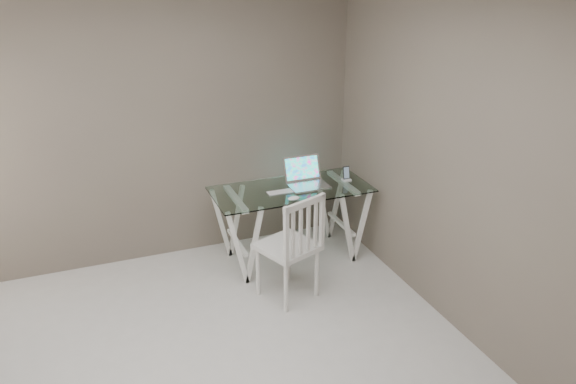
{
  "coord_description": "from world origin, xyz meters",
  "views": [
    {
      "loc": [
        -0.65,
        -2.89,
        2.76
      ],
      "look_at": [
        1.04,
        1.4,
        0.85
      ],
      "focal_mm": 35.0,
      "sensor_mm": 36.0,
      "label": 1
    }
  ],
  "objects": [
    {
      "name": "mouse",
      "position": [
        1.11,
        1.43,
        0.76
      ],
      "size": [
        0.11,
        0.07,
        0.04
      ],
      "primitive_type": "ellipsoid",
      "color": "white",
      "rests_on": "desk"
    },
    {
      "name": "keyboard",
      "position": [
        1.05,
        1.64,
        0.75
      ],
      "size": [
        0.26,
        0.11,
        0.01
      ],
      "primitive_type": "cube",
      "color": "silver",
      "rests_on": "desk"
    },
    {
      "name": "desk",
      "position": [
        1.19,
        1.7,
        0.38
      ],
      "size": [
        1.5,
        0.7,
        0.75
      ],
      "color": "silver",
      "rests_on": "ground"
    },
    {
      "name": "phone_dock",
      "position": [
        1.77,
        1.69,
        0.79
      ],
      "size": [
        0.08,
        0.08,
        0.14
      ],
      "color": "white",
      "rests_on": "desk"
    },
    {
      "name": "laptop",
      "position": [
        1.36,
        1.75,
        0.81
      ],
      "size": [
        0.37,
        0.34,
        0.25
      ],
      "color": "silver",
      "rests_on": "desk"
    },
    {
      "name": "chair",
      "position": [
        0.94,
        1.01,
        0.54
      ],
      "size": [
        0.58,
        0.58,
        0.99
      ],
      "rotation": [
        0.0,
        0.0,
        0.37
      ],
      "color": "silver",
      "rests_on": "ground"
    },
    {
      "name": "room",
      "position": [
        -0.06,
        0.02,
        1.72
      ],
      "size": [
        4.5,
        4.52,
        2.71
      ],
      "color": "#BCB8B4",
      "rests_on": "ground"
    }
  ]
}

